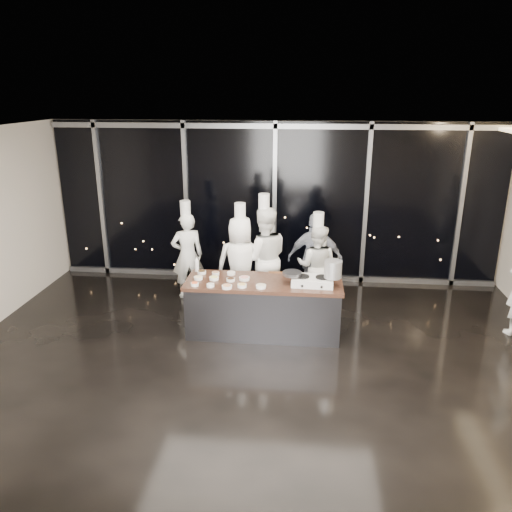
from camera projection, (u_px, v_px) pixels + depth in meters
The scene contains 14 objects.
ground at pixel (258, 361), 7.28m from camera, with size 9.00×9.00×0.00m, color black.
room_shell at pixel (272, 211), 6.55m from camera, with size 9.02×7.02×3.21m.
window_wall at pixel (275, 203), 10.01m from camera, with size 8.90×0.11×3.20m.
demo_counter at pixel (264, 307), 7.98m from camera, with size 2.46×0.86×0.90m.
stove at pixel (312, 281), 7.67m from camera, with size 0.64×0.42×0.14m.
frying_pan at pixel (291, 273), 7.69m from camera, with size 0.52×0.31×0.05m.
stock_pot at pixel (333, 269), 7.55m from camera, with size 0.27×0.27×0.27m, color silver.
prep_bowls at pixel (225, 280), 7.81m from camera, with size 1.17×0.73×0.05m.
squeeze_bottle at pixel (197, 264), 8.23m from camera, with size 0.07×0.07×0.25m.
chef_far_left at pixel (187, 254), 9.30m from camera, with size 0.70×0.59×1.86m.
chef_left at pixel (241, 264), 8.70m from camera, with size 0.87×0.59×1.95m.
chef_center at pixel (264, 258), 8.82m from camera, with size 1.03×0.88×2.08m.
guest at pixel (315, 259), 9.02m from camera, with size 1.02×0.47×1.69m.
chef_right at pixel (317, 265), 8.94m from camera, with size 0.83×0.70×1.74m.
Camera 1 is at (0.62, -6.39, 3.76)m, focal length 35.00 mm.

